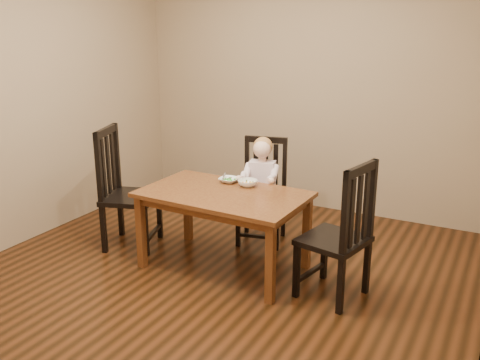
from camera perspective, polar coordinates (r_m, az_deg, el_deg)
The scene contains 9 objects.
room at distance 4.04m, azimuth -2.54°, elevation 7.04°, with size 4.01×4.01×2.71m.
dining_table at distance 4.40m, azimuth -1.77°, elevation -2.30°, with size 1.37×0.85×0.67m.
chair_child at distance 5.02m, azimuth 2.44°, elevation -1.34°, with size 0.51×0.49×0.98m.
chair_left at distance 4.99m, azimuth -12.20°, elevation -1.10°, with size 0.59×0.60×1.11m.
chair_right at distance 4.02m, azimuth 10.65°, elevation -5.75°, with size 0.53×0.54×1.07m.
toddler at distance 4.93m, azimuth 2.34°, elevation -0.00°, with size 0.31×0.39×0.53m, color white, non-canonical shape.
bowl_peas at distance 4.64m, azimuth -1.19°, elevation -0.00°, with size 0.16×0.16×0.04m, color white.
bowl_veg at distance 4.54m, azimuth 0.81°, elevation -0.33°, with size 0.17×0.17×0.05m, color white.
fork at distance 4.64m, azimuth -1.74°, elevation 0.29°, with size 0.05×0.12×0.05m.
Camera 1 is at (2.02, -3.43, 2.05)m, focal length 40.00 mm.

